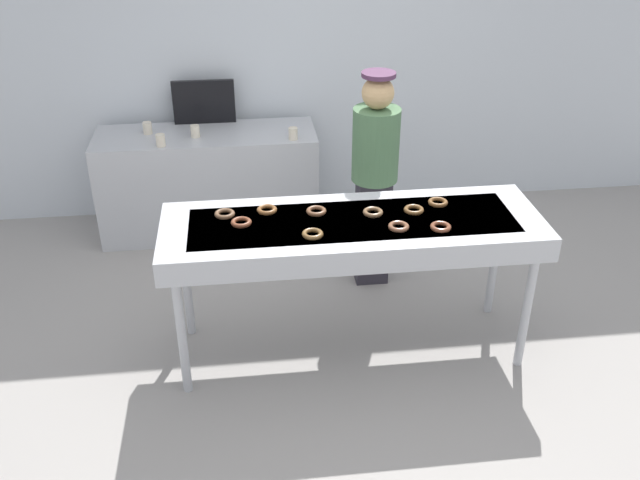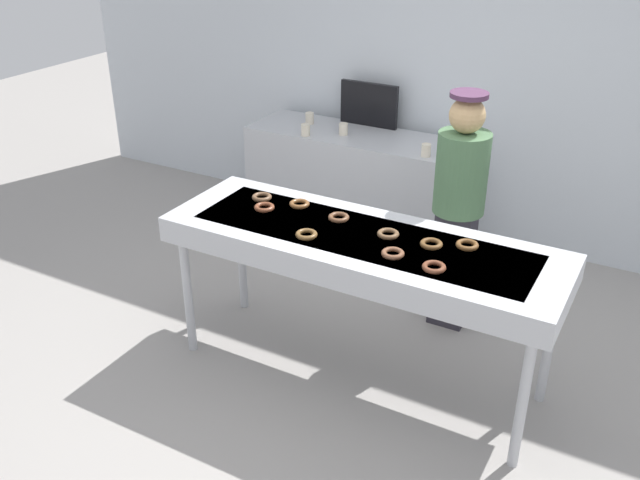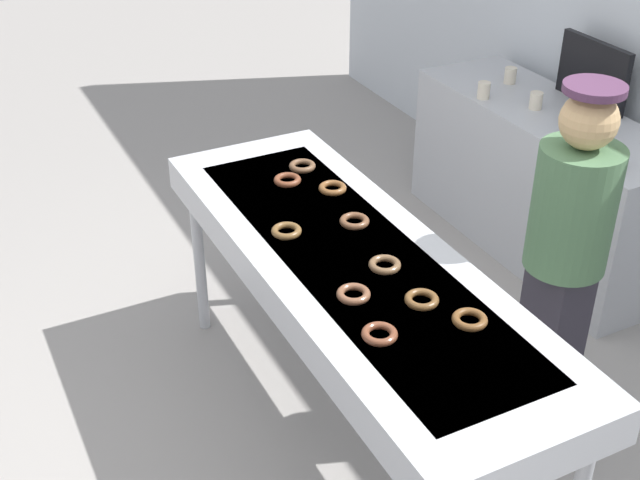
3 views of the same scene
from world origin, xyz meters
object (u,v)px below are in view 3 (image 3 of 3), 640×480
chocolate_donut_6 (422,300)px  paper_cup_3 (484,90)px  chocolate_donut_0 (470,320)px  paper_cup_0 (616,160)px  prep_counter (542,181)px  chocolate_donut_3 (333,188)px  chocolate_donut_9 (287,180)px  paper_cup_1 (536,101)px  chocolate_donut_8 (385,265)px  chocolate_donut_7 (286,231)px  menu_display (593,73)px  chocolate_donut_2 (354,221)px  chocolate_donut_1 (302,166)px  chocolate_donut_5 (380,334)px  chocolate_donut_4 (353,294)px  paper_cup_2 (510,75)px  worker_baker (566,250)px  fryer_conveyor (353,272)px

chocolate_donut_6 → paper_cup_3: 2.22m
chocolate_donut_0 → paper_cup_0: bearing=119.0°
prep_counter → chocolate_donut_3: bearing=-75.4°
chocolate_donut_9 → paper_cup_1: (-0.33, 1.69, -0.05)m
chocolate_donut_9 → paper_cup_3: (-0.59, 1.52, -0.05)m
chocolate_donut_9 → chocolate_donut_6: bearing=2.0°
chocolate_donut_3 → paper_cup_3: bearing=118.7°
chocolate_donut_8 → prep_counter: (-1.06, 1.72, -0.53)m
chocolate_donut_7 → menu_display: 2.30m
chocolate_donut_2 → chocolate_donut_3: bearing=169.8°
chocolate_donut_7 → paper_cup_1: 2.02m
menu_display → chocolate_donut_7: bearing=-73.2°
chocolate_donut_1 → chocolate_donut_3: same height
chocolate_donut_5 → paper_cup_3: chocolate_donut_5 is taller
chocolate_donut_4 → chocolate_donut_8: same height
chocolate_donut_7 → chocolate_donut_8: size_ratio=1.00×
chocolate_donut_7 → paper_cup_2: (-1.12, 2.00, -0.05)m
chocolate_donut_1 → chocolate_donut_2: size_ratio=1.00×
chocolate_donut_2 → prep_counter: 1.89m
worker_baker → paper_cup_1: size_ratio=16.80×
chocolate_donut_9 → paper_cup_1: bearing=101.1°
menu_display → fryer_conveyor: bearing=-65.6°
chocolate_donut_3 → prep_counter: (-0.42, 1.61, -0.53)m
chocolate_donut_0 → chocolate_donut_8: bearing=-168.8°
worker_baker → fryer_conveyor: bearing=82.3°
chocolate_donut_5 → paper_cup_3: 2.46m
chocolate_donut_4 → paper_cup_1: 2.23m
chocolate_donut_4 → chocolate_donut_8: bearing=120.2°
chocolate_donut_9 → chocolate_donut_0: bearing=5.6°
paper_cup_3 → worker_baker: bearing=-25.3°
chocolate_donut_9 → paper_cup_1: size_ratio=1.29×
chocolate_donut_6 → chocolate_donut_8: bearing=-179.6°
chocolate_donut_1 → paper_cup_0: size_ratio=1.29×
chocolate_donut_2 → chocolate_donut_4: same height
chocolate_donut_4 → chocolate_donut_7: bearing=-176.8°
fryer_conveyor → chocolate_donut_7: 0.32m
paper_cup_3 → menu_display: menu_display is taller
chocolate_donut_2 → chocolate_donut_8: bearing=-9.4°
paper_cup_3 → paper_cup_0: bearing=1.2°
chocolate_donut_7 → paper_cup_1: (-0.74, 1.88, -0.05)m
fryer_conveyor → chocolate_donut_2: (-0.21, 0.12, 0.10)m
chocolate_donut_4 → menu_display: 2.47m
chocolate_donut_0 → menu_display: 2.41m
paper_cup_2 → chocolate_donut_3: bearing=-62.2°
chocolate_donut_0 → chocolate_donut_7: same height
chocolate_donut_7 → paper_cup_2: chocolate_donut_7 is taller
paper_cup_3 → chocolate_donut_8: bearing=-46.9°
chocolate_donut_7 → chocolate_donut_2: bearing=79.1°
chocolate_donut_9 → chocolate_donut_2: bearing=11.3°
chocolate_donut_0 → chocolate_donut_6: bearing=-154.5°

